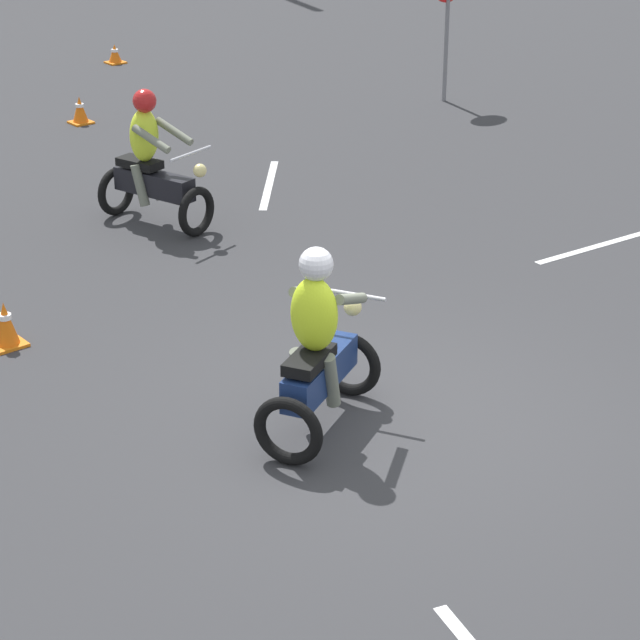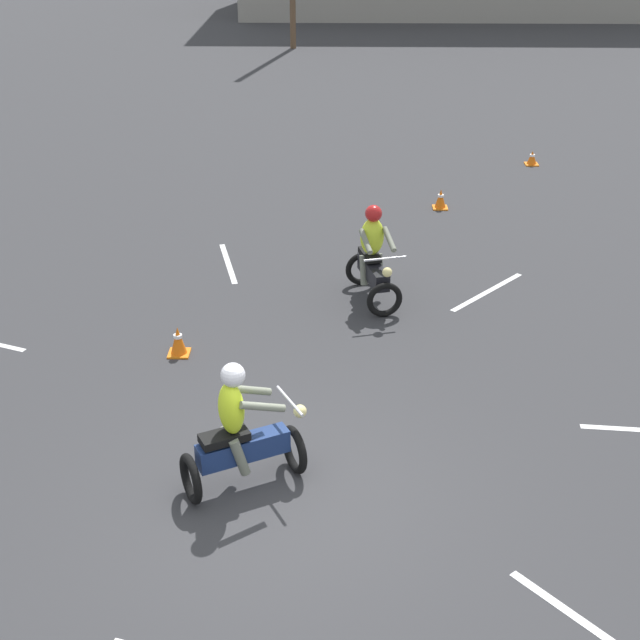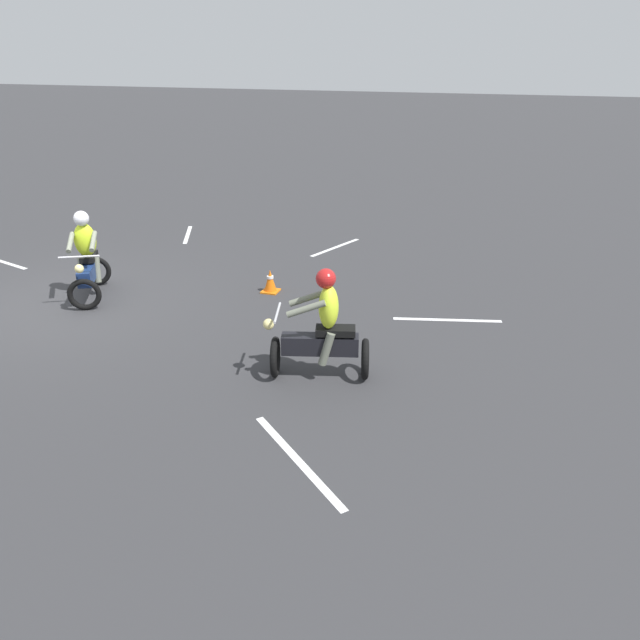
% 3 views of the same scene
% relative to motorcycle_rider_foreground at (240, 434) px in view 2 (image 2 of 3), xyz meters
% --- Properties ---
extents(ground_plane, '(120.00, 120.00, 0.00)m').
position_rel_motorcycle_rider_foreground_xyz_m(ground_plane, '(0.55, -0.30, -0.73)').
color(ground_plane, '#333335').
extents(motorcycle_rider_foreground, '(1.52, 1.18, 1.66)m').
position_rel_motorcycle_rider_foreground_xyz_m(motorcycle_rider_foreground, '(0.00, 0.00, 0.00)').
color(motorcycle_rider_foreground, black).
rests_on(motorcycle_rider_foreground, ground).
extents(motorcycle_rider_background, '(0.97, 1.56, 1.66)m').
position_rel_motorcycle_rider_foreground_xyz_m(motorcycle_rider_background, '(1.70, 5.18, 0.00)').
color(motorcycle_rider_background, black).
rests_on(motorcycle_rider_background, ground).
extents(traffic_cone_mid_center, '(0.32, 0.32, 0.45)m').
position_rel_motorcycle_rider_foreground_xyz_m(traffic_cone_mid_center, '(-1.26, 3.18, -0.51)').
color(traffic_cone_mid_center, orange).
rests_on(traffic_cone_mid_center, ground).
extents(traffic_cone_mid_left, '(0.32, 0.32, 0.42)m').
position_rel_motorcycle_rider_foreground_xyz_m(traffic_cone_mid_left, '(3.31, 9.78, -0.52)').
color(traffic_cone_mid_left, orange).
rests_on(traffic_cone_mid_left, ground).
extents(traffic_cone_far_right, '(0.32, 0.32, 0.35)m').
position_rel_motorcycle_rider_foreground_xyz_m(traffic_cone_far_right, '(5.89, 13.04, -0.56)').
color(traffic_cone_far_right, orange).
rests_on(traffic_cone_far_right, ground).
extents(lane_stripe_ne, '(1.46, 1.61, 0.01)m').
position_rel_motorcycle_rider_foreground_xyz_m(lane_stripe_ne, '(3.70, 5.51, -0.72)').
color(lane_stripe_ne, silver).
rests_on(lane_stripe_ne, ground).
extents(lane_stripe_n, '(0.55, 1.86, 0.01)m').
position_rel_motorcycle_rider_foreground_xyz_m(lane_stripe_n, '(-0.92, 6.67, -0.72)').
color(lane_stripe_n, silver).
rests_on(lane_stripe_n, ground).
extents(lane_stripe_se, '(1.40, 1.61, 0.01)m').
position_rel_motorcycle_rider_foreground_xyz_m(lane_stripe_se, '(3.60, -2.18, -0.72)').
color(lane_stripe_se, silver).
rests_on(lane_stripe_se, ground).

